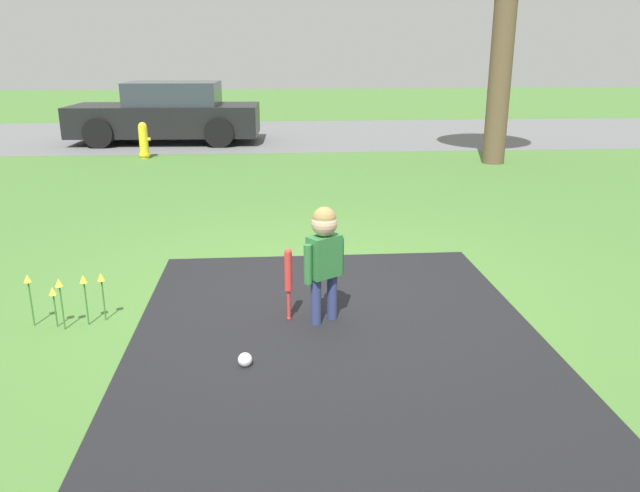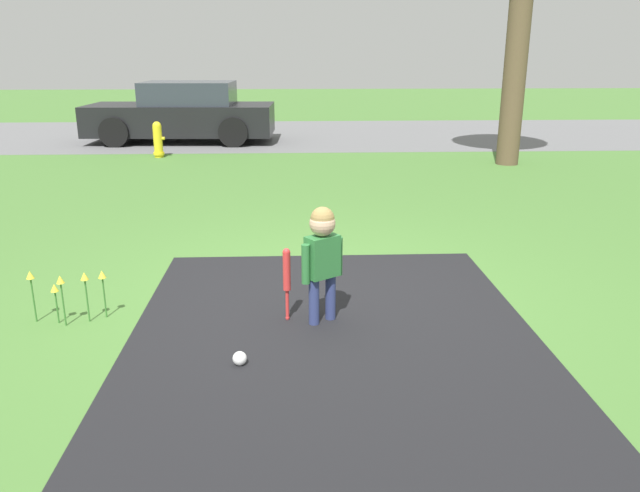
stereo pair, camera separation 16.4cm
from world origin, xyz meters
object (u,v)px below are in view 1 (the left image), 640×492
Objects in this scene: sports_ball at (245,360)px; baseball_bat at (288,274)px; parked_car at (168,114)px; fire_hydrant at (144,141)px; child at (324,249)px.

baseball_bat is at bearing 66.41° from sports_ball.
baseball_bat is 10.35m from parked_car.
sports_ball is at bearing -113.59° from baseball_bat.
sports_ball is 8.89m from fire_hydrant.
parked_car is (-2.42, 10.06, 0.25)m from baseball_bat.
fire_hydrant is at bearing 104.67° from sports_ball.
fire_hydrant is at bearing 75.08° from child.
fire_hydrant is at bearing 108.04° from baseball_bat.
sports_ball is 0.14× the size of fire_hydrant.
fire_hydrant is 0.16× the size of parked_car.
child is 1.04m from sports_ball.
parked_car reaches higher than baseball_bat.
parked_car reaches higher than sports_ball.
baseball_bat is 0.85m from sports_ball.
fire_hydrant is 2.21m from parked_car.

